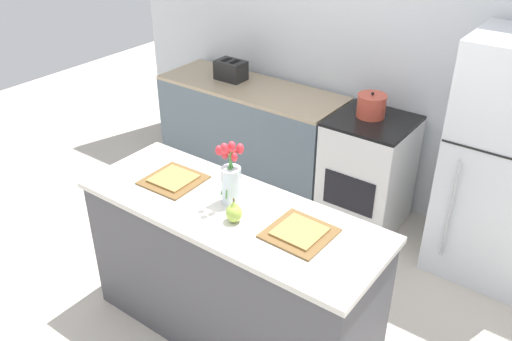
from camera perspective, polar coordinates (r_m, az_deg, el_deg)
The scene contains 12 objects.
ground_plane at distance 3.61m, azimuth -2.46°, elevation -16.40°, with size 10.00×10.00×0.00m, color beige.
back_wall at distance 4.41m, azimuth 13.99°, elevation 12.49°, with size 5.20×0.08×2.70m.
kitchen_island at distance 3.28m, azimuth -2.64°, elevation -10.71°, with size 1.80×0.66×0.94m.
back_counter at distance 4.90m, azimuth -0.58°, elevation 3.89°, with size 1.68×0.60×0.91m.
stove_range at distance 4.38m, azimuth 11.62°, elevation -0.16°, with size 0.60×0.61×0.91m.
refrigerator at distance 3.97m, azimuth 24.53°, elevation 0.69°, with size 0.68×0.67×1.70m.
flower_vase at distance 2.96m, azimuth -2.67°, elevation -0.84°, with size 0.11×0.15×0.40m.
pear_figurine at distance 2.86m, azimuth -2.33°, elevation -4.42°, with size 0.09×0.09×0.15m.
plate_setting_left at distance 3.27m, azimuth -8.67°, elevation -0.95°, with size 0.33×0.33×0.02m.
plate_setting_right at distance 2.80m, azimuth 4.61°, elevation -6.53°, with size 0.33×0.33×0.02m.
toaster at distance 4.85m, azimuth -2.67°, elevation 10.51°, with size 0.28×0.18×0.17m.
cooking_pot at distance 4.20m, azimuth 12.05°, elevation 6.69°, with size 0.22×0.22×0.20m.
Camera 1 is at (1.60, -1.91, 2.61)m, focal length 38.00 mm.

